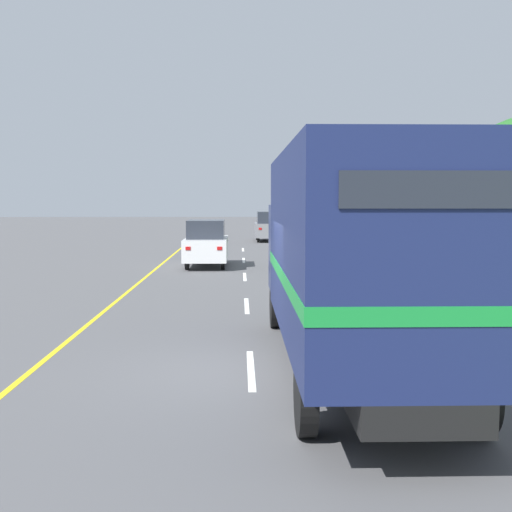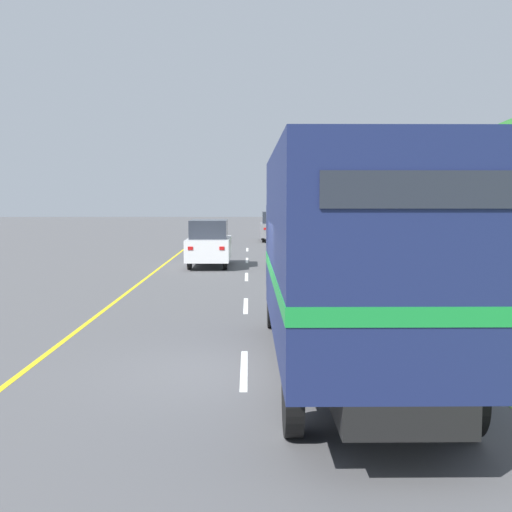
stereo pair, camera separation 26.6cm
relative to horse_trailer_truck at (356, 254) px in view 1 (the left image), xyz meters
name	(u,v)px [view 1 (the left image)]	position (x,y,z in m)	size (l,w,h in m)	color
ground_plane	(251,372)	(-1.68, 0.30, -2.01)	(200.00, 200.00, 0.00)	#515154
edge_line_yellow	(150,274)	(-5.38, 14.69, -2.00)	(0.12, 59.83, 0.01)	yellow
centre_dash_near	(251,369)	(-1.68, 0.45, -2.00)	(0.12, 2.60, 0.01)	white
centre_dash_mid_a	(247,306)	(-1.68, 7.05, -2.00)	(0.12, 2.60, 0.01)	white
centre_dash_mid_b	(245,277)	(-1.68, 13.65, -2.00)	(0.12, 2.60, 0.01)	white
centre_dash_far	(244,260)	(-1.68, 20.25, -2.00)	(0.12, 2.60, 0.01)	white
centre_dash_farthest	(243,250)	(-1.68, 26.85, -2.00)	(0.12, 2.60, 0.01)	white
horse_trailer_truck	(356,254)	(0.00, 0.00, 0.00)	(2.50, 8.94, 3.58)	black
lead_car_white	(206,243)	(-3.31, 17.39, -1.00)	(1.80, 4.20, 2.02)	black
lead_car_grey_ahead	(268,226)	(0.13, 34.56, -0.98)	(1.80, 4.36, 2.07)	black
highway_sign	(466,246)	(3.98, 6.11, -0.32)	(1.92, 0.09, 2.73)	#9E9EA3
roadside_tree_far	(427,185)	(7.91, 23.05, 1.65)	(3.11, 3.11, 5.24)	#4C3823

